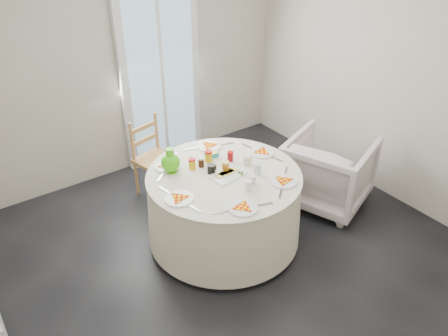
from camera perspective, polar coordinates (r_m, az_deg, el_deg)
floor at (r=4.13m, az=1.13°, el=-11.21°), size 4.00×4.00×0.00m
wall_back at (r=5.00m, az=-12.89°, el=13.37°), size 4.00×0.02×2.60m
wall_right at (r=4.77m, az=21.38°, el=11.08°), size 0.02×4.00×2.60m
glass_door at (r=5.20m, az=-8.26°, el=11.60°), size 1.00×0.08×2.10m
table at (r=4.06m, az=-0.00°, el=-5.11°), size 1.42×1.42×0.72m
wooden_chair at (r=4.72m, az=-8.88°, el=1.55°), size 0.47×0.46×0.88m
armchair at (r=4.70m, az=13.48°, el=-0.27°), size 0.99×1.02×0.83m
place_settings at (r=3.84m, az=-0.00°, el=-0.38°), size 1.64×1.64×0.02m
jar_cluster at (r=3.95m, az=-1.76°, el=1.47°), size 0.42×0.21×0.12m
butter_tub at (r=4.10m, az=-1.66°, el=2.13°), size 0.13×0.10×0.05m
green_pitcher at (r=3.86m, az=-7.04°, el=1.30°), size 0.23×0.23×0.22m
cheese_platter at (r=3.83m, az=0.51°, el=-0.47°), size 0.34×0.25×0.04m
mugs_glasses at (r=3.85m, az=1.55°, el=0.37°), size 0.64×0.64×0.10m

